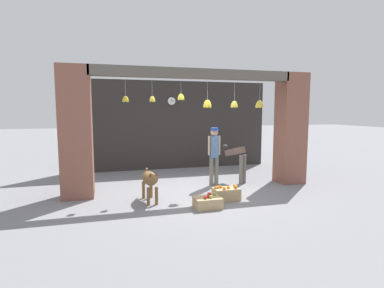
% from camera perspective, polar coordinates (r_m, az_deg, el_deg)
% --- Properties ---
extents(ground_plane, '(60.00, 60.00, 0.00)m').
position_cam_1_polar(ground_plane, '(7.52, 0.96, -9.09)').
color(ground_plane, gray).
extents(shop_back_wall, '(6.88, 0.12, 3.02)m').
position_cam_1_polar(shop_back_wall, '(10.36, -4.00, 3.59)').
color(shop_back_wall, '#2D2B28').
rests_on(shop_back_wall, ground_plane).
extents(shop_pillar_left, '(0.70, 0.60, 3.02)m').
position_cam_1_polar(shop_pillar_left, '(7.31, -21.23, 2.03)').
color(shop_pillar_left, brown).
rests_on(shop_pillar_left, ground_plane).
extents(shop_pillar_right, '(0.70, 0.60, 3.02)m').
position_cam_1_polar(shop_pillar_right, '(8.74, 18.27, 2.78)').
color(shop_pillar_right, brown).
rests_on(shop_pillar_right, ground_plane).
extents(storefront_awning, '(4.98, 0.28, 0.96)m').
position_cam_1_polar(storefront_awning, '(7.43, 1.08, 12.74)').
color(storefront_awning, '#5B564C').
extents(dog, '(0.35, 1.06, 0.74)m').
position_cam_1_polar(dog, '(6.66, -8.00, -6.75)').
color(dog, brown).
rests_on(dog, ground_plane).
extents(shopkeeper, '(0.34, 0.26, 1.56)m').
position_cam_1_polar(shopkeeper, '(7.98, 4.23, -1.58)').
color(shopkeeper, '#6B665B').
rests_on(shopkeeper, ground_plane).
extents(worker_stooping, '(0.52, 0.75, 1.04)m').
position_cam_1_polar(worker_stooping, '(8.47, 8.47, -2.65)').
color(worker_stooping, '#6B665B').
rests_on(worker_stooping, ground_plane).
extents(fruit_crate_oranges, '(0.57, 0.39, 0.33)m').
position_cam_1_polar(fruit_crate_oranges, '(6.90, 6.53, -9.39)').
color(fruit_crate_oranges, tan).
rests_on(fruit_crate_oranges, ground_plane).
extents(fruit_crate_apples, '(0.55, 0.42, 0.29)m').
position_cam_1_polar(fruit_crate_apples, '(6.32, 3.00, -11.01)').
color(fruit_crate_apples, tan).
rests_on(fruit_crate_apples, ground_plane).
extents(water_bottle, '(0.06, 0.06, 0.25)m').
position_cam_1_polar(water_bottle, '(7.32, 5.70, -8.62)').
color(water_bottle, '#2D60AD').
rests_on(water_bottle, ground_plane).
extents(wall_clock, '(0.27, 0.03, 0.27)m').
position_cam_1_polar(wall_clock, '(10.28, -3.92, 8.17)').
color(wall_clock, black).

